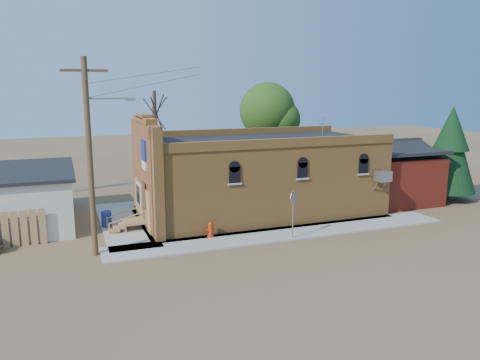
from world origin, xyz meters
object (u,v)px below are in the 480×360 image
object	(u,v)px
utility_pole	(91,154)
trash_barrel	(106,219)
brick_bar	(255,176)
stop_sign	(293,202)
fire_hydrant	(211,229)

from	to	relation	value
utility_pole	trash_barrel	size ratio (longest dim) A/B	10.44
utility_pole	trash_barrel	world-z (taller)	utility_pole
brick_bar	stop_sign	xyz separation A→B (m)	(-0.21, -5.49, -0.34)
stop_sign	trash_barrel	world-z (taller)	stop_sign
brick_bar	utility_pole	world-z (taller)	utility_pole
brick_bar	stop_sign	bearing A→B (deg)	-92.14
stop_sign	trash_barrel	xyz separation A→B (m)	(-8.74, 5.53, -1.49)
utility_pole	stop_sign	xyz separation A→B (m)	(9.58, -1.20, -2.77)
utility_pole	stop_sign	bearing A→B (deg)	-7.14
stop_sign	trash_barrel	bearing A→B (deg)	134.56
brick_bar	fire_hydrant	size ratio (longest dim) A/B	20.32
stop_sign	fire_hydrant	bearing A→B (deg)	143.76
brick_bar	stop_sign	distance (m)	5.51
stop_sign	utility_pole	bearing A→B (deg)	159.74
fire_hydrant	brick_bar	bearing A→B (deg)	18.56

